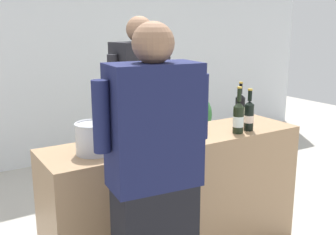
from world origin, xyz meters
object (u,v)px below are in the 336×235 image
wine_bottle_1 (240,107)px  wine_bottle_3 (157,120)px  wine_bottle_0 (238,117)px  ice_bucket (93,138)px  wine_bottle_7 (119,127)px  wine_bottle_5 (138,127)px  person_server (141,129)px  wine_bottle_8 (101,125)px  wine_bottle_4 (181,118)px  person_guest (154,198)px  wine_glass (181,126)px  wine_bottle_6 (249,115)px  potted_shrub (186,125)px  wine_bottle_2 (198,116)px

wine_bottle_1 → wine_bottle_3: size_ratio=0.95×
wine_bottle_0 → ice_bucket: bearing=174.0°
wine_bottle_7 → wine_bottle_5: bearing=-46.3°
wine_bottle_5 → person_server: bearing=60.7°
wine_bottle_3 → wine_bottle_8: wine_bottle_3 is taller
wine_bottle_4 → ice_bucket: size_ratio=1.54×
wine_bottle_3 → wine_bottle_8: 0.41m
person_guest → wine_bottle_3: bearing=58.4°
wine_bottle_3 → wine_glass: wine_bottle_3 is taller
wine_bottle_5 → wine_bottle_6: 0.89m
wine_bottle_6 → ice_bucket: bearing=175.4°
wine_bottle_0 → wine_bottle_7: wine_bottle_0 is taller
wine_bottle_4 → wine_glass: bearing=-123.5°
wine_bottle_3 → potted_shrub: bearing=46.2°
wine_bottle_5 → wine_bottle_8: 0.26m
wine_bottle_4 → potted_shrub: 1.28m
wine_bottle_0 → wine_bottle_7: bearing=168.2°
wine_bottle_2 → wine_bottle_3: bearing=163.5°
wine_bottle_4 → person_server: (-0.05, 0.51, -0.19)m
wine_bottle_1 → wine_bottle_2: wine_bottle_1 is taller
wine_bottle_3 → wine_glass: bearing=-75.1°
wine_glass → wine_bottle_7: bearing=157.7°
wine_bottle_1 → wine_bottle_7: (-1.13, -0.10, 0.01)m
wine_glass → wine_bottle_3: bearing=104.9°
wine_bottle_0 → wine_bottle_3: bearing=156.1°
wine_bottle_7 → wine_bottle_4: bearing=0.9°
wine_bottle_3 → wine_bottle_1: bearing=3.1°
wine_bottle_6 → wine_bottle_4: bearing=160.7°
wine_glass → person_guest: 0.71m
wine_bottle_4 → wine_glass: (-0.11, -0.16, -0.01)m
wine_bottle_0 → wine_bottle_7: size_ratio=1.12×
wine_bottle_6 → person_server: bearing=128.6°
wine_bottle_5 → person_server: person_server is taller
wine_bottle_5 → wine_bottle_7: 0.13m
wine_bottle_8 → wine_glass: size_ratio=1.88×
wine_glass → wine_bottle_5: bearing=168.2°
wine_bottle_6 → wine_bottle_3: bearing=161.2°
wine_bottle_7 → wine_bottle_3: bearing=10.5°
wine_bottle_2 → wine_bottle_8: (-0.69, 0.12, 0.00)m
person_server → wine_bottle_8: bearing=-141.2°
ice_bucket → person_guest: bearing=-80.4°
wine_glass → ice_bucket: 0.59m
wine_bottle_7 → potted_shrub: wine_bottle_7 is taller
wine_bottle_2 → wine_bottle_8: size_ratio=0.96×
wine_bottle_4 → person_guest: (-0.59, -0.64, -0.22)m
wine_bottle_0 → wine_bottle_3: size_ratio=1.02×
ice_bucket → potted_shrub: (1.42, 1.06, -0.34)m
wine_bottle_6 → ice_bucket: 1.18m
wine_bottle_0 → ice_bucket: 1.07m
wine_bottle_3 → wine_bottle_6: wine_bottle_3 is taller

